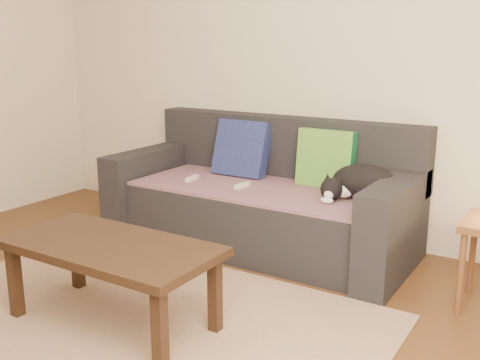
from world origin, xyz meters
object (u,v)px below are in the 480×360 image
object	(u,v)px
wii_remote_a	(192,178)
sofa	(262,202)
cat	(361,183)
coffee_table	(110,253)
wii_remote_b	(242,185)

from	to	relation	value
wii_remote_a	sofa	bearing A→B (deg)	-80.22
sofa	cat	size ratio (longest dim) A/B	4.25
coffee_table	cat	bearing A→B (deg)	61.62
coffee_table	wii_remote_a	bearing A→B (deg)	108.79
sofa	coffee_table	distance (m)	1.42
cat	wii_remote_b	bearing A→B (deg)	-179.81
sofa	wii_remote_b	size ratio (longest dim) A/B	14.00
sofa	wii_remote_a	world-z (taller)	sofa
sofa	cat	distance (m)	0.75
wii_remote_b	coffee_table	xyz separation A→B (m)	(0.01, -1.25, -0.07)
sofa	cat	bearing A→B (deg)	-0.24
wii_remote_b	wii_remote_a	bearing A→B (deg)	92.03
sofa	coffee_table	bearing A→B (deg)	-92.07
wii_remote_b	coffee_table	world-z (taller)	wii_remote_b
cat	wii_remote_b	size ratio (longest dim) A/B	3.29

